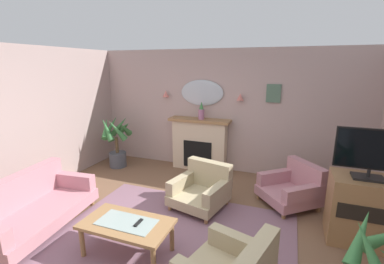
{
  "coord_description": "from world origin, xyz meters",
  "views": [
    {
      "loc": [
        1.37,
        -2.68,
        2.29
      ],
      "look_at": [
        -0.27,
        1.68,
        1.12
      ],
      "focal_mm": 24.9,
      "sensor_mm": 36.0,
      "label": 1
    }
  ],
  "objects_px": {
    "wall_sconce_left": "(166,94)",
    "armchair_in_corner": "(202,188)",
    "wall_mirror": "(202,93)",
    "floral_couch": "(31,207)",
    "tv_remote": "(138,223)",
    "potted_plant_tall_palm": "(117,140)",
    "mantel_vase_centre": "(201,112)",
    "tv_cabinet": "(362,210)",
    "wall_sconce_right": "(240,97)",
    "fireplace": "(199,145)",
    "tv_flatscreen": "(372,153)",
    "coffee_table": "(127,226)",
    "framed_picture": "(274,93)",
    "armchair_near_fireplace": "(293,187)"
  },
  "relations": [
    {
      "from": "wall_sconce_left",
      "to": "armchair_in_corner",
      "type": "bearing_deg",
      "value": -48.67
    },
    {
      "from": "wall_mirror",
      "to": "floral_couch",
      "type": "relative_size",
      "value": 0.54
    },
    {
      "from": "tv_remote",
      "to": "potted_plant_tall_palm",
      "type": "xyz_separation_m",
      "value": [
        -2.07,
        2.44,
        0.17
      ]
    },
    {
      "from": "wall_sconce_left",
      "to": "mantel_vase_centre",
      "type": "bearing_deg",
      "value": -7.59
    },
    {
      "from": "mantel_vase_centre",
      "to": "tv_cabinet",
      "type": "relative_size",
      "value": 0.42
    },
    {
      "from": "wall_sconce_right",
      "to": "armchair_in_corner",
      "type": "bearing_deg",
      "value": -99.55
    },
    {
      "from": "wall_mirror",
      "to": "wall_sconce_right",
      "type": "xyz_separation_m",
      "value": [
        0.85,
        -0.05,
        -0.05
      ]
    },
    {
      "from": "fireplace",
      "to": "mantel_vase_centre",
      "type": "relative_size",
      "value": 3.59
    },
    {
      "from": "fireplace",
      "to": "tv_flatscreen",
      "type": "xyz_separation_m",
      "value": [
        2.83,
        -1.69,
        0.68
      ]
    },
    {
      "from": "armchair_in_corner",
      "to": "tv_flatscreen",
      "type": "height_order",
      "value": "tv_flatscreen"
    },
    {
      "from": "wall_sconce_left",
      "to": "tv_flatscreen",
      "type": "bearing_deg",
      "value": -25.8
    },
    {
      "from": "armchair_in_corner",
      "to": "coffee_table",
      "type": "bearing_deg",
      "value": -108.33
    },
    {
      "from": "floral_couch",
      "to": "tv_flatscreen",
      "type": "relative_size",
      "value": 2.13
    },
    {
      "from": "mantel_vase_centre",
      "to": "tv_remote",
      "type": "distance_m",
      "value": 3.07
    },
    {
      "from": "wall_mirror",
      "to": "tv_cabinet",
      "type": "height_order",
      "value": "wall_mirror"
    },
    {
      "from": "wall_sconce_left",
      "to": "framed_picture",
      "type": "xyz_separation_m",
      "value": [
        2.35,
        0.06,
        0.09
      ]
    },
    {
      "from": "mantel_vase_centre",
      "to": "coffee_table",
      "type": "relative_size",
      "value": 0.34
    },
    {
      "from": "armchair_in_corner",
      "to": "framed_picture",
      "type": "bearing_deg",
      "value": 61.26
    },
    {
      "from": "framed_picture",
      "to": "coffee_table",
      "type": "bearing_deg",
      "value": -114.12
    },
    {
      "from": "wall_sconce_left",
      "to": "floral_couch",
      "type": "bearing_deg",
      "value": -102.46
    },
    {
      "from": "tv_remote",
      "to": "tv_cabinet",
      "type": "bearing_deg",
      "value": 26.56
    },
    {
      "from": "tv_cabinet",
      "to": "fireplace",
      "type": "bearing_deg",
      "value": 149.52
    },
    {
      "from": "framed_picture",
      "to": "wall_sconce_right",
      "type": "bearing_deg",
      "value": -174.73
    },
    {
      "from": "wall_mirror",
      "to": "floral_couch",
      "type": "height_order",
      "value": "wall_mirror"
    },
    {
      "from": "coffee_table",
      "to": "armchair_near_fireplace",
      "type": "distance_m",
      "value": 2.79
    },
    {
      "from": "wall_mirror",
      "to": "armchair_near_fireplace",
      "type": "xyz_separation_m",
      "value": [
        2.0,
        -1.09,
        -1.4
      ]
    },
    {
      "from": "wall_mirror",
      "to": "wall_sconce_right",
      "type": "relative_size",
      "value": 6.86
    },
    {
      "from": "coffee_table",
      "to": "wall_sconce_left",
      "type": "bearing_deg",
      "value": 107.07
    },
    {
      "from": "coffee_table",
      "to": "fireplace",
      "type": "bearing_deg",
      "value": 91.83
    },
    {
      "from": "wall_mirror",
      "to": "wall_sconce_right",
      "type": "height_order",
      "value": "wall_mirror"
    },
    {
      "from": "mantel_vase_centre",
      "to": "tv_cabinet",
      "type": "bearing_deg",
      "value": -30.5
    },
    {
      "from": "wall_mirror",
      "to": "tv_cabinet",
      "type": "distance_m",
      "value": 3.59
    },
    {
      "from": "tv_cabinet",
      "to": "wall_sconce_left",
      "type": "bearing_deg",
      "value": 154.46
    },
    {
      "from": "fireplace",
      "to": "wall_mirror",
      "type": "height_order",
      "value": "wall_mirror"
    },
    {
      "from": "wall_sconce_left",
      "to": "tv_remote",
      "type": "relative_size",
      "value": 0.88
    },
    {
      "from": "wall_sconce_right",
      "to": "framed_picture",
      "type": "height_order",
      "value": "framed_picture"
    },
    {
      "from": "wall_mirror",
      "to": "tv_flatscreen",
      "type": "height_order",
      "value": "wall_mirror"
    },
    {
      "from": "armchair_in_corner",
      "to": "tv_flatscreen",
      "type": "distance_m",
      "value": 2.45
    },
    {
      "from": "mantel_vase_centre",
      "to": "tv_cabinet",
      "type": "distance_m",
      "value": 3.35
    },
    {
      "from": "framed_picture",
      "to": "tv_flatscreen",
      "type": "height_order",
      "value": "framed_picture"
    },
    {
      "from": "fireplace",
      "to": "tv_flatscreen",
      "type": "height_order",
      "value": "tv_flatscreen"
    },
    {
      "from": "mantel_vase_centre",
      "to": "wall_mirror",
      "type": "relative_size",
      "value": 0.39
    },
    {
      "from": "wall_mirror",
      "to": "tv_cabinet",
      "type": "xyz_separation_m",
      "value": [
        2.83,
        -1.81,
        -1.26
      ]
    },
    {
      "from": "floral_couch",
      "to": "tv_remote",
      "type": "bearing_deg",
      "value": 0.82
    },
    {
      "from": "wall_mirror",
      "to": "framed_picture",
      "type": "xyz_separation_m",
      "value": [
        1.5,
        0.01,
        0.04
      ]
    },
    {
      "from": "framed_picture",
      "to": "potted_plant_tall_palm",
      "type": "bearing_deg",
      "value": -168.51
    },
    {
      "from": "framed_picture",
      "to": "armchair_in_corner",
      "type": "height_order",
      "value": "framed_picture"
    },
    {
      "from": "floral_couch",
      "to": "coffee_table",
      "type": "bearing_deg",
      "value": 0.05
    },
    {
      "from": "armchair_near_fireplace",
      "to": "potted_plant_tall_palm",
      "type": "height_order",
      "value": "potted_plant_tall_palm"
    },
    {
      "from": "mantel_vase_centre",
      "to": "armchair_near_fireplace",
      "type": "relative_size",
      "value": 0.33
    }
  ]
}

